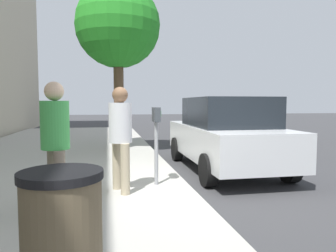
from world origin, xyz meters
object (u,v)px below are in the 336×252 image
object	(u,v)px
parked_sedan_near	(225,134)
street_tree	(118,27)
parking_meter	(156,129)
pedestrian_bystander	(55,134)
trash_bin	(63,240)
pedestrian_at_meter	(120,131)

from	to	relation	value
parked_sedan_near	street_tree	size ratio (longest dim) A/B	0.83
parking_meter	street_tree	world-z (taller)	street_tree
parking_meter	street_tree	distance (m)	5.56
pedestrian_bystander	parked_sedan_near	xyz separation A→B (m)	(2.58, -3.51, -0.31)
pedestrian_bystander	trash_bin	size ratio (longest dim) A/B	1.76
pedestrian_bystander	trash_bin	bearing A→B (deg)	-102.86
parking_meter	street_tree	xyz separation A→B (m)	(4.71, 0.49, 2.91)
trash_bin	parked_sedan_near	bearing A→B (deg)	-32.84
pedestrian_at_meter	street_tree	bearing A→B (deg)	69.01
parked_sedan_near	pedestrian_bystander	bearing A→B (deg)	126.25
parking_meter	trash_bin	bearing A→B (deg)	160.05
parking_meter	parked_sedan_near	distance (m)	2.50
parking_meter	pedestrian_at_meter	size ratio (longest dim) A/B	0.81
pedestrian_bystander	trash_bin	world-z (taller)	pedestrian_bystander
pedestrian_at_meter	pedestrian_bystander	world-z (taller)	pedestrian_bystander
pedestrian_at_meter	trash_bin	xyz separation A→B (m)	(-2.95, 0.54, -0.52)
pedestrian_at_meter	pedestrian_bystander	bearing A→B (deg)	-162.84
parked_sedan_near	trash_bin	size ratio (longest dim) A/B	4.37
street_tree	pedestrian_at_meter	bearing A→B (deg)	178.14
parking_meter	pedestrian_bystander	distance (m)	1.88
parking_meter	trash_bin	distance (m)	3.53
pedestrian_at_meter	street_tree	xyz separation A→B (m)	(5.05, -0.16, 2.90)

